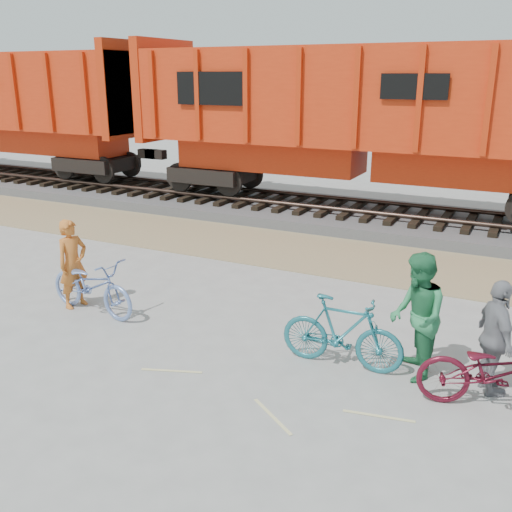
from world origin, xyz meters
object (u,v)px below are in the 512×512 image
object	(u,v)px
person_solo	(73,264)
person_woman	(495,338)
hopper_car_center	(372,117)
bicycle_maroon	(498,372)
person_man	(417,317)
bicycle_teal	(342,332)
bicycle_blue	(92,286)

from	to	relation	value
person_solo	person_woman	distance (m)	7.16
hopper_car_center	person_solo	world-z (taller)	hopper_car_center
person_solo	person_woman	xyz separation A→B (m)	(7.16, 0.18, -0.02)
bicycle_maroon	person_man	xyz separation A→B (m)	(-1.13, 0.39, 0.39)
hopper_car_center	person_man	distance (m)	9.15
person_solo	person_woman	size ratio (longest dim) A/B	1.03
person_solo	hopper_car_center	bearing A→B (deg)	-8.33
bicycle_teal	bicycle_maroon	size ratio (longest dim) A/B	0.91
bicycle_blue	person_man	world-z (taller)	person_man
person_man	bicycle_maroon	bearing A→B (deg)	48.53
hopper_car_center	bicycle_teal	bearing A→B (deg)	-76.41
bicycle_blue	bicycle_maroon	distance (m)	6.76
bicycle_teal	person_woman	distance (m)	2.05
bicycle_blue	person_man	distance (m)	5.66
bicycle_maroon	person_solo	world-z (taller)	person_solo
person_man	person_woman	world-z (taller)	person_man
bicycle_teal	person_woman	size ratio (longest dim) A/B	1.13
hopper_car_center	person_man	size ratio (longest dim) A/B	7.70
bicycle_maroon	person_woman	bearing A→B (deg)	1.08
bicycle_blue	bicycle_teal	distance (m)	4.64
hopper_car_center	person_solo	xyz separation A→B (m)	(-3.07, -8.53, -2.18)
hopper_car_center	person_woman	distance (m)	9.56
hopper_car_center	bicycle_maroon	bearing A→B (deg)	-64.39
person_solo	bicycle_blue	bearing A→B (deg)	-89.87
bicycle_blue	bicycle_maroon	xyz separation A→B (m)	(6.76, -0.12, 0.00)
person_solo	person_woman	world-z (taller)	person_solo
hopper_car_center	bicycle_blue	xyz separation A→B (m)	(-2.57, -8.63, -2.49)
person_solo	bicycle_teal	bearing A→B (deg)	-78.87
bicycle_teal	person_man	xyz separation A→B (m)	(1.00, 0.20, 0.37)
bicycle_maroon	bicycle_blue	bearing A→B (deg)	76.00
bicycle_blue	bicycle_teal	world-z (taller)	bicycle_teal
bicycle_teal	bicycle_maroon	xyz separation A→B (m)	(2.13, -0.19, -0.02)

